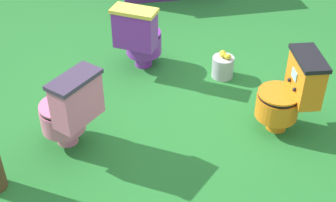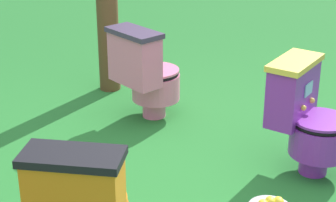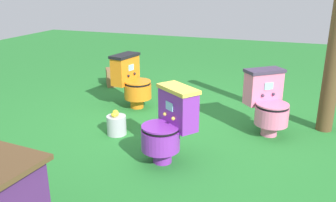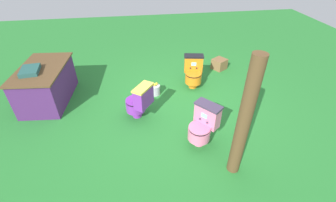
{
  "view_description": "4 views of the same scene",
  "coord_description": "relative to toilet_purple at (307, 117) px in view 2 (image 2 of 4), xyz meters",
  "views": [
    {
      "loc": [
        -1.04,
        -3.45,
        2.73
      ],
      "look_at": [
        -0.16,
        -0.37,
        0.33
      ],
      "focal_mm": 51.1,
      "sensor_mm": 36.0,
      "label": 1
    },
    {
      "loc": [
        3.08,
        -0.28,
        1.85
      ],
      "look_at": [
        -0.01,
        -0.18,
        0.55
      ],
      "focal_mm": 61.48,
      "sensor_mm": 36.0,
      "label": 2
    },
    {
      "loc": [
        -1.22,
        3.64,
        1.67
      ],
      "look_at": [
        0.08,
        0.07,
        0.38
      ],
      "focal_mm": 38.2,
      "sensor_mm": 36.0,
      "label": 3
    },
    {
      "loc": [
        -3.77,
        0.7,
        2.92
      ],
      "look_at": [
        -0.35,
        0.17,
        0.46
      ],
      "focal_mm": 25.07,
      "sensor_mm": 36.0,
      "label": 4
    }
  ],
  "objects": [
    {
      "name": "ground",
      "position": [
        0.15,
        -0.7,
        -0.37
      ],
      "size": [
        14.0,
        14.0,
        0.0
      ],
      "primitive_type": "plane",
      "color": "#26752D"
    },
    {
      "name": "toilet_purple",
      "position": [
        0.0,
        0.0,
        0.0
      ],
      "size": [
        0.61,
        0.63,
        0.73
      ],
      "rotation": [
        0.0,
        0.0,
        5.65
      ],
      "color": "purple",
      "rests_on": "ground"
    },
    {
      "name": "toilet_pink",
      "position": [
        -0.82,
        -1.0,
        0.0
      ],
      "size": [
        0.62,
        0.64,
        0.73
      ],
      "rotation": [
        0.0,
        0.0,
        0.69
      ],
      "color": "pink",
      "rests_on": "ground"
    }
  ]
}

